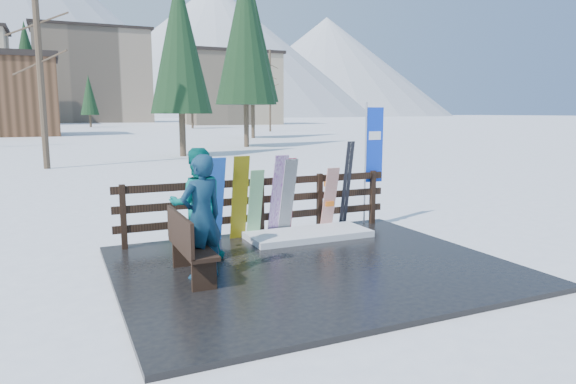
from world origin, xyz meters
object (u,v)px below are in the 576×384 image
person_front (202,217)px  bench (188,244)px  snowboard_4 (288,197)px  snowboard_1 (255,204)px  snowboard_2 (240,198)px  snowboard_3 (278,195)px  snowboard_5 (330,199)px  person_back (197,204)px  snowboard_0 (216,200)px  rental_flag (372,149)px

person_front → bench: bearing=-30.5°
snowboard_4 → person_front: size_ratio=0.86×
snowboard_1 → snowboard_2: 0.34m
snowboard_3 → person_front: size_ratio=0.91×
snowboard_1 → snowboard_5: 1.62m
snowboard_5 → person_back: person_back is taller
person_front → snowboard_1: bearing=-145.7°
snowboard_1 → person_back: bearing=-145.7°
snowboard_1 → snowboard_3: 0.49m
snowboard_4 → person_back: person_back is taller
snowboard_4 → person_front: (-2.23, -1.91, 0.15)m
snowboard_2 → snowboard_4: snowboard_2 is taller
snowboard_1 → person_back: 1.67m
snowboard_2 → person_back: (-1.05, -0.93, 0.11)m
snowboard_3 → snowboard_4: snowboard_3 is taller
snowboard_1 → person_front: bearing=-129.0°
person_back → snowboard_4: bearing=-148.3°
bench → snowboard_5: snowboard_5 is taller
snowboard_3 → snowboard_0: bearing=180.0°
snowboard_5 → person_front: (-3.17, -1.91, 0.25)m
snowboard_0 → person_front: (-0.77, -1.91, 0.11)m
snowboard_3 → snowboard_1: bearing=180.0°
snowboard_5 → snowboard_1: bearing=180.0°
snowboard_3 → person_front: bearing=-136.6°
snowboard_3 → snowboard_4: (0.21, 0.00, -0.04)m
bench → snowboard_1: bearing=46.7°
snowboard_0 → rental_flag: 3.67m
snowboard_2 → person_front: 2.28m
snowboard_0 → snowboard_4: (1.45, 0.00, -0.04)m
snowboard_0 → snowboard_3: snowboard_3 is taller
snowboard_5 → person_front: bearing=-148.9°
snowboard_2 → snowboard_5: snowboard_2 is taller
snowboard_5 → person_front: size_ratio=0.74×
bench → snowboard_4: snowboard_4 is taller
bench → snowboard_0: (0.98, 1.86, 0.28)m
snowboard_5 → snowboard_3: bearing=180.0°
bench → snowboard_4: (2.43, 1.86, 0.24)m
snowboard_5 → person_back: size_ratio=0.73×
rental_flag → person_back: 4.39m
bench → person_front: bearing=-13.8°
person_front → rental_flag: bearing=-170.1°
snowboard_2 → snowboard_0: bearing=180.0°
snowboard_0 → snowboard_1: (0.77, -0.00, -0.13)m
rental_flag → snowboard_1: bearing=-174.5°
person_front → snowboard_5: bearing=-165.6°
snowboard_5 → rental_flag: size_ratio=0.51×
snowboard_0 → snowboard_1: 0.79m
snowboard_0 → person_front: 2.06m
snowboard_1 → snowboard_5: size_ratio=1.02×
bench → snowboard_0: snowboard_0 is taller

